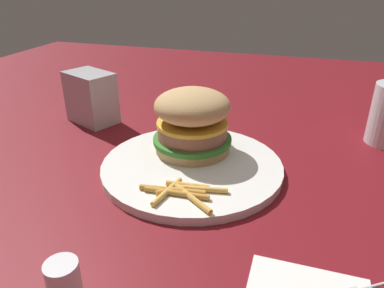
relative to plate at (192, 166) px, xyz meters
The scene contains 5 objects.
ground_plane 0.03m from the plate, 38.60° to the right, with size 1.60×1.60×0.00m, color maroon.
plate is the anchor object (origin of this frame).
sandwich 0.07m from the plate, 73.29° to the right, with size 0.12×0.12×0.10m.
fries_pile 0.08m from the plate, 98.34° to the left, with size 0.11×0.06×0.01m.
napkin_dispenser 0.27m from the plate, 27.54° to the right, with size 0.09×0.06×0.10m, color #B7BABF.
Camera 1 is at (-0.16, 0.46, 0.27)m, focal length 34.19 mm.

